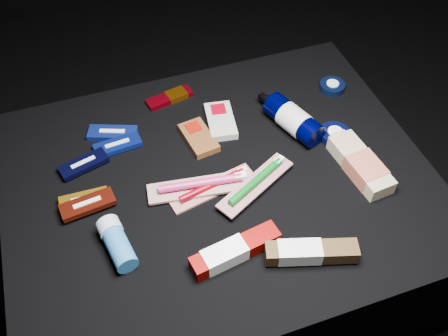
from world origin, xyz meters
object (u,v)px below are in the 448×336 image
object	(u,v)px
lotion_bottle	(293,120)
bodywash_bottle	(361,165)
deodorant_stick	(117,243)
toothpaste_carton_red	(232,252)

from	to	relation	value
lotion_bottle	bodywash_bottle	distance (m)	0.20
lotion_bottle	deodorant_stick	xyz separation A→B (m)	(-0.48, -0.20, -0.01)
lotion_bottle	toothpaste_carton_red	world-z (taller)	lotion_bottle
bodywash_bottle	deodorant_stick	bearing A→B (deg)	176.77
toothpaste_carton_red	bodywash_bottle	bearing A→B (deg)	8.97
lotion_bottle	toothpaste_carton_red	size ratio (longest dim) A/B	1.05
lotion_bottle	deodorant_stick	size ratio (longest dim) A/B	1.65
lotion_bottle	toothpaste_carton_red	bearing A→B (deg)	-151.67
bodywash_bottle	deodorant_stick	world-z (taller)	deodorant_stick
bodywash_bottle	toothpaste_carton_red	world-z (taller)	bodywash_bottle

